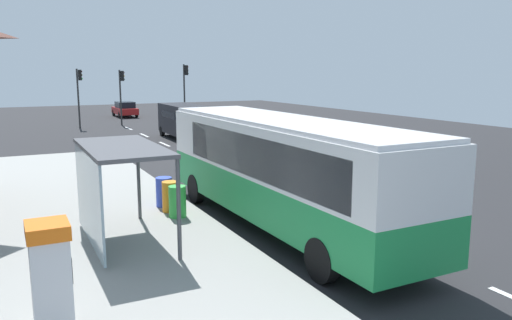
% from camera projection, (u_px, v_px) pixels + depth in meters
% --- Properties ---
extents(ground_plane, '(56.00, 92.00, 0.04)m').
position_uv_depth(ground_plane, '(187.00, 157.00, 27.22)').
color(ground_plane, '#262628').
extents(sidewalk_platform, '(6.20, 30.00, 0.18)m').
position_uv_depth(sidewalk_platform, '(107.00, 235.00, 13.81)').
color(sidewalk_platform, '#999993').
rests_on(sidewalk_platform, ground).
extents(lane_stripe_seg_1, '(0.16, 2.20, 0.01)m').
position_uv_depth(lane_stripe_seg_1, '(371.00, 235.00, 14.12)').
color(lane_stripe_seg_1, silver).
rests_on(lane_stripe_seg_1, ground).
extents(lane_stripe_seg_2, '(0.16, 2.20, 0.01)m').
position_uv_depth(lane_stripe_seg_2, '(282.00, 196.00, 18.52)').
color(lane_stripe_seg_2, silver).
rests_on(lane_stripe_seg_2, ground).
extents(lane_stripe_seg_3, '(0.16, 2.20, 0.01)m').
position_uv_depth(lane_stripe_seg_3, '(228.00, 172.00, 22.92)').
color(lane_stripe_seg_3, silver).
rests_on(lane_stripe_seg_3, ground).
extents(lane_stripe_seg_4, '(0.16, 2.20, 0.01)m').
position_uv_depth(lane_stripe_seg_4, '(191.00, 156.00, 27.33)').
color(lane_stripe_seg_4, silver).
rests_on(lane_stripe_seg_4, ground).
extents(lane_stripe_seg_5, '(0.16, 2.20, 0.01)m').
position_uv_depth(lane_stripe_seg_5, '(165.00, 144.00, 31.73)').
color(lane_stripe_seg_5, silver).
rests_on(lane_stripe_seg_5, ground).
extents(lane_stripe_seg_6, '(0.16, 2.20, 0.01)m').
position_uv_depth(lane_stripe_seg_6, '(144.00, 135.00, 36.13)').
color(lane_stripe_seg_6, silver).
rests_on(lane_stripe_seg_6, ground).
extents(lane_stripe_seg_7, '(0.16, 2.20, 0.01)m').
position_uv_depth(lane_stripe_seg_7, '(129.00, 128.00, 40.53)').
color(lane_stripe_seg_7, silver).
rests_on(lane_stripe_seg_7, ground).
extents(bus, '(2.67, 11.05, 3.21)m').
position_uv_depth(bus, '(280.00, 166.00, 14.43)').
color(bus, '#1E8C47').
rests_on(bus, ground).
extents(white_van, '(2.08, 5.22, 2.30)m').
position_uv_depth(white_van, '(183.00, 119.00, 34.26)').
color(white_van, black).
rests_on(white_van, ground).
extents(sedan_near, '(1.85, 4.40, 1.52)m').
position_uv_depth(sedan_near, '(125.00, 109.00, 50.66)').
color(sedan_near, '#A51919').
rests_on(sedan_near, ground).
extents(ticket_machine, '(0.66, 0.76, 1.94)m').
position_uv_depth(ticket_machine, '(51.00, 278.00, 8.27)').
color(ticket_machine, silver).
rests_on(ticket_machine, sidewalk_platform).
extents(recycling_bin_green, '(0.52, 0.52, 0.95)m').
position_uv_depth(recycling_bin_green, '(177.00, 202.00, 15.19)').
color(recycling_bin_green, green).
rests_on(recycling_bin_green, sidewalk_platform).
extents(recycling_bin_orange, '(0.52, 0.52, 0.95)m').
position_uv_depth(recycling_bin_orange, '(170.00, 196.00, 15.80)').
color(recycling_bin_orange, orange).
rests_on(recycling_bin_orange, sidewalk_platform).
extents(recycling_bin_blue, '(0.52, 0.52, 0.95)m').
position_uv_depth(recycling_bin_blue, '(164.00, 192.00, 16.42)').
color(recycling_bin_blue, blue).
rests_on(recycling_bin_blue, sidewalk_platform).
extents(traffic_light_near_side, '(0.49, 0.28, 5.11)m').
position_uv_depth(traffic_light_near_side, '(185.00, 85.00, 43.30)').
color(traffic_light_near_side, '#2D2D2D').
rests_on(traffic_light_near_side, ground).
extents(traffic_light_far_side, '(0.49, 0.28, 4.72)m').
position_uv_depth(traffic_light_far_side, '(79.00, 89.00, 40.25)').
color(traffic_light_far_side, '#2D2D2D').
rests_on(traffic_light_far_side, ground).
extents(traffic_light_median, '(0.49, 0.28, 4.64)m').
position_uv_depth(traffic_light_median, '(121.00, 88.00, 42.51)').
color(traffic_light_median, '#2D2D2D').
rests_on(traffic_light_median, ground).
extents(bus_shelter, '(1.80, 4.00, 2.50)m').
position_uv_depth(bus_shelter, '(110.00, 169.00, 12.63)').
color(bus_shelter, '#4C4C51').
rests_on(bus_shelter, sidewalk_platform).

